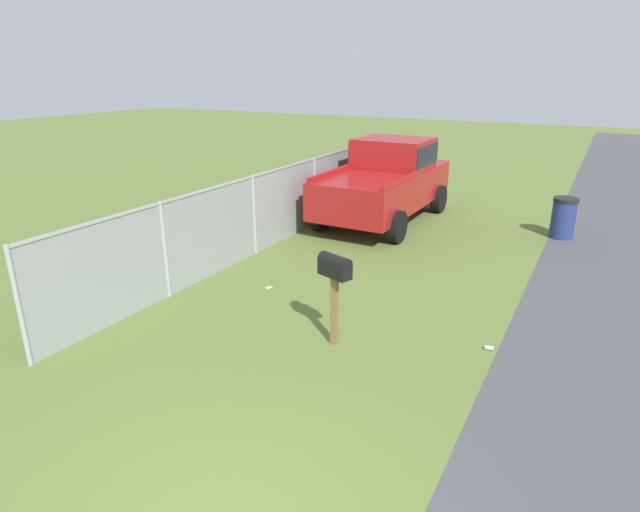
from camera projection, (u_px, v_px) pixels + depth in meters
The scene contains 6 objects.
mailbox at pixel (335, 273), 7.34m from camera, with size 0.35×0.54×1.37m.
pickup_truck at pixel (387, 178), 13.73m from camera, with size 4.83×2.32×2.09m.
trash_bin at pixel (563, 218), 12.39m from camera, with size 0.56×0.56×0.97m.
fence_section at pixel (287, 199), 12.27m from camera, with size 13.23×0.07×1.72m.
litter_wrapper_by_mailbox at pixel (269, 287), 9.67m from camera, with size 0.12×0.08×0.01m, color silver.
litter_can_near_hydrant at pixel (489, 348), 7.51m from camera, with size 0.07×0.07×0.12m, color silver.
Camera 1 is at (-2.49, -2.42, 3.79)m, focal length 29.51 mm.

